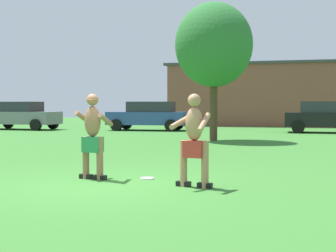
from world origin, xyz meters
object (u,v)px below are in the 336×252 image
at_px(car_black_mid_lot, 328,116).
at_px(tree_left_field, 214,45).
at_px(frisbee, 147,178).
at_px(car_gray_near_post, 20,115).
at_px(car_blue_far_end, 149,115).
at_px(player_in_red, 194,138).
at_px(player_with_cap, 93,132).

xyz_separation_m(car_black_mid_lot, tree_left_field, (-4.63, -6.84, 2.94)).
relative_size(frisbee, car_gray_near_post, 0.06).
bearing_deg(tree_left_field, car_black_mid_lot, 55.93).
xyz_separation_m(car_blue_far_end, tree_left_field, (4.78, -6.60, 2.94)).
bearing_deg(tree_left_field, car_gray_near_post, 155.11).
bearing_deg(player_in_red, car_gray_near_post, 129.64).
relative_size(car_black_mid_lot, tree_left_field, 0.79).
height_order(player_with_cap, car_black_mid_lot, player_with_cap).
bearing_deg(frisbee, tree_left_field, 92.87).
xyz_separation_m(player_with_cap, car_blue_far_end, (-4.29, 17.13, -0.09)).
relative_size(player_in_red, frisbee, 6.12).
height_order(frisbee, car_black_mid_lot, car_black_mid_lot).
relative_size(frisbee, car_black_mid_lot, 0.06).
distance_m(car_gray_near_post, car_blue_far_end, 7.39).
bearing_deg(car_black_mid_lot, player_in_red, -99.69).
distance_m(car_gray_near_post, car_black_mid_lot, 16.78).
xyz_separation_m(car_black_mid_lot, car_blue_far_end, (-9.41, -0.24, 0.00)).
relative_size(player_in_red, car_blue_far_end, 0.38).
bearing_deg(player_with_cap, car_black_mid_lot, 73.57).
xyz_separation_m(player_in_red, tree_left_field, (-1.59, 10.92, 2.90)).
relative_size(player_in_red, car_black_mid_lot, 0.38).
bearing_deg(car_black_mid_lot, tree_left_field, -124.07).
xyz_separation_m(player_in_red, frisbee, (-1.08, 0.69, -0.85)).
distance_m(frisbee, car_gray_near_post, 20.27).
xyz_separation_m(player_in_red, car_black_mid_lot, (3.03, 17.76, -0.03)).
bearing_deg(car_black_mid_lot, frisbee, -103.56).
height_order(car_black_mid_lot, tree_left_field, tree_left_field).
xyz_separation_m(car_gray_near_post, car_black_mid_lot, (16.73, 1.23, 0.00)).
relative_size(player_with_cap, frisbee, 6.22).
bearing_deg(tree_left_field, frisbee, -87.13).
bearing_deg(frisbee, player_in_red, -32.69).
xyz_separation_m(player_with_cap, tree_left_field, (0.49, 10.52, 2.85)).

